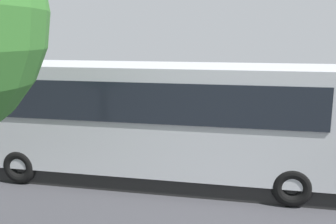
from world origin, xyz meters
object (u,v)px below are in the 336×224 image
(spectator_left, at_px, (184,119))
(stunt_motorcycle, at_px, (135,113))
(spectator_centre, at_px, (157,120))
(tour_bus, at_px, (156,122))
(spectator_far_left, at_px, (208,123))
(parked_motorcycle_dark, at_px, (128,138))
(parked_motorcycle_silver, at_px, (266,146))
(traffic_cone, at_px, (176,124))

(spectator_left, bearing_deg, stunt_motorcycle, -47.74)
(spectator_left, height_order, spectator_centre, spectator_left)
(tour_bus, distance_m, spectator_centre, 3.06)
(spectator_left, bearing_deg, spectator_centre, 6.74)
(spectator_far_left, relative_size, spectator_centre, 0.97)
(parked_motorcycle_dark, bearing_deg, spectator_centre, -148.59)
(tour_bus, distance_m, parked_motorcycle_silver, 4.03)
(spectator_centre, relative_size, parked_motorcycle_dark, 0.84)
(tour_bus, bearing_deg, parked_motorcycle_silver, -145.67)
(spectator_centre, xyz_separation_m, stunt_motorcycle, (1.65, -3.00, -0.41))
(parked_motorcycle_dark, xyz_separation_m, traffic_cone, (-1.22, -3.09, -0.18))
(parked_motorcycle_silver, bearing_deg, spectator_left, -17.16)
(spectator_left, height_order, stunt_motorcycle, spectator_left)
(tour_bus, xyz_separation_m, spectator_left, (-0.37, -3.05, -0.57))
(spectator_far_left, bearing_deg, parked_motorcycle_dark, 13.08)
(stunt_motorcycle, bearing_deg, spectator_far_left, 139.84)
(tour_bus, distance_m, spectator_left, 3.12)
(parked_motorcycle_dark, distance_m, traffic_cone, 3.33)
(spectator_left, relative_size, traffic_cone, 2.86)
(spectator_left, xyz_separation_m, spectator_centre, (0.97, 0.11, -0.05))
(tour_bus, relative_size, spectator_far_left, 6.18)
(tour_bus, relative_size, parked_motorcycle_dark, 5.03)
(parked_motorcycle_dark, height_order, stunt_motorcycle, stunt_motorcycle)
(spectator_far_left, relative_size, stunt_motorcycle, 0.81)
(spectator_left, bearing_deg, spectator_far_left, 177.07)
(tour_bus, height_order, spectator_left, tour_bus)
(spectator_centre, relative_size, stunt_motorcycle, 0.84)
(parked_motorcycle_silver, distance_m, parked_motorcycle_dark, 4.73)
(spectator_centre, height_order, parked_motorcycle_silver, spectator_centre)
(tour_bus, height_order, stunt_motorcycle, tour_bus)
(tour_bus, xyz_separation_m, stunt_motorcycle, (2.25, -5.93, -1.03))
(spectator_left, xyz_separation_m, parked_motorcycle_dark, (1.90, 0.68, -0.59))
(spectator_centre, xyz_separation_m, parked_motorcycle_dark, (0.93, 0.57, -0.54))
(tour_bus, distance_m, spectator_far_left, 3.31)
(parked_motorcycle_silver, relative_size, traffic_cone, 3.25)
(tour_bus, height_order, parked_motorcycle_silver, tour_bus)
(spectator_far_left, height_order, parked_motorcycle_silver, spectator_far_left)
(traffic_cone, bearing_deg, parked_motorcycle_silver, 136.84)
(spectator_left, distance_m, parked_motorcycle_silver, 3.01)
(tour_bus, relative_size, traffic_cone, 16.34)
(spectator_far_left, relative_size, parked_motorcycle_dark, 0.81)
(spectator_left, bearing_deg, traffic_cone, -74.28)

